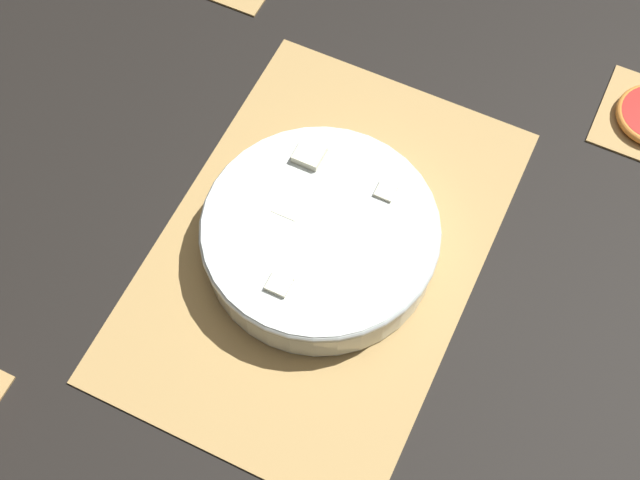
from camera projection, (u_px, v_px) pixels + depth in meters
name	position (u px, v px, depth m)	size (l,w,h in m)	color
ground_plane	(320.00, 252.00, 1.02)	(6.00, 6.00, 0.00)	black
bamboo_mat_center	(320.00, 250.00, 1.02)	(0.52, 0.35, 0.01)	#A8844C
fruit_salad_bowl	(320.00, 236.00, 0.99)	(0.27, 0.27, 0.07)	silver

